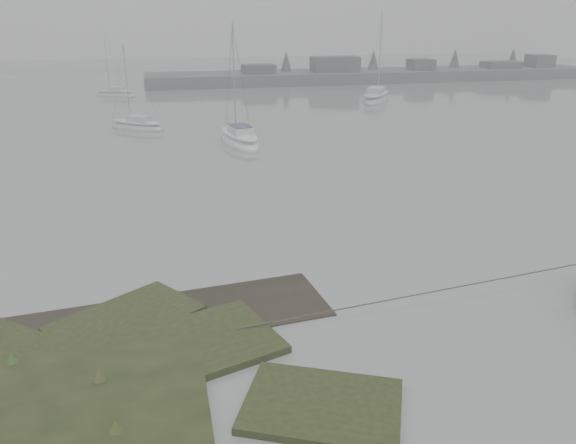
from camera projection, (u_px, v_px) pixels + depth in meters
The scene contains 6 objects.
ground at pixel (198, 138), 40.48m from camera, with size 160.00×160.00×0.00m, color slate.
far_shoreline at pixel (382, 74), 74.95m from camera, with size 60.00×8.00×4.15m.
sailboat_white at pixel (239, 140), 38.61m from camera, with size 2.96×6.28×8.52m.
sailboat_far_a at pixel (138, 127), 43.54m from camera, with size 4.81×4.15×6.80m.
sailboat_far_b at pixel (376, 99), 57.35m from camera, with size 5.45×6.78×9.40m.
sailboat_far_c at pixel (115, 94), 60.99m from camera, with size 4.86×3.44×6.58m.
Camera 1 is at (-2.59, -10.50, 8.41)m, focal length 35.00 mm.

